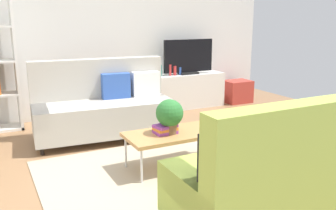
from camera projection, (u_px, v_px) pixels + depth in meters
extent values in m
plane|color=#936B47|center=(182.00, 166.00, 4.26)|extent=(7.68, 7.68, 0.00)
cube|color=white|center=(104.00, 31.00, 6.35)|extent=(6.40, 0.12, 2.90)
cube|color=tan|center=(178.00, 174.00, 4.05)|extent=(2.90, 2.20, 0.01)
cube|color=#B2ADA3|center=(104.00, 117.00, 5.16)|extent=(1.96, 0.99, 0.44)
cube|color=#B2ADA3|center=(98.00, 78.00, 5.33)|extent=(1.91, 0.36, 0.56)
cube|color=#B2ADA3|center=(160.00, 104.00, 5.45)|extent=(0.27, 0.85, 0.22)
cube|color=#B2ADA3|center=(40.00, 115.00, 4.82)|extent=(0.27, 0.85, 0.22)
cylinder|color=black|center=(170.00, 135.00, 5.24)|extent=(0.05, 0.05, 0.10)
cylinder|color=black|center=(42.00, 151.00, 4.60)|extent=(0.05, 0.05, 0.10)
cylinder|color=black|center=(154.00, 122.00, 5.85)|extent=(0.05, 0.05, 0.10)
cylinder|color=black|center=(39.00, 135.00, 5.21)|extent=(0.05, 0.05, 0.10)
cube|color=white|center=(146.00, 84.00, 5.44)|extent=(0.41, 0.17, 0.36)
cube|color=#3359B2|center=(116.00, 86.00, 5.27)|extent=(0.41, 0.17, 0.36)
cube|color=#A3BC4C|center=(279.00, 182.00, 3.13)|extent=(1.90, 0.84, 0.44)
cube|color=#A3BC4C|center=(315.00, 137.00, 2.73)|extent=(1.90, 0.20, 0.56)
cube|color=#A3BC4C|center=(194.00, 191.00, 2.73)|extent=(0.20, 0.84, 0.22)
cylinder|color=black|center=(317.00, 177.00, 3.87)|extent=(0.05, 0.05, 0.10)
cube|color=black|center=(226.00, 157.00, 2.62)|extent=(0.40, 0.14, 0.36)
cube|color=#B7844C|center=(174.00, 134.00, 4.15)|extent=(1.10, 0.56, 0.04)
cylinder|color=silver|center=(126.00, 152.00, 4.18)|extent=(0.02, 0.02, 0.38)
cylinder|color=silver|center=(201.00, 139.00, 4.62)|extent=(0.02, 0.02, 0.38)
cylinder|color=silver|center=(142.00, 166.00, 3.78)|extent=(0.02, 0.02, 0.38)
cylinder|color=silver|center=(222.00, 151.00, 4.22)|extent=(0.02, 0.02, 0.38)
cube|color=silver|center=(187.00, 91.00, 6.97)|extent=(1.40, 0.44, 0.64)
cube|color=black|center=(188.00, 73.00, 6.87)|extent=(0.36, 0.20, 0.04)
cube|color=black|center=(188.00, 56.00, 6.80)|extent=(1.00, 0.05, 0.60)
cube|color=white|center=(15.00, 60.00, 5.51)|extent=(0.04, 0.36, 2.10)
cube|color=#B2382D|center=(237.00, 91.00, 7.39)|extent=(0.52, 0.40, 0.44)
cylinder|color=brown|center=(170.00, 128.00, 4.10)|extent=(0.17, 0.17, 0.11)
sphere|color=#2D7233|center=(170.00, 113.00, 4.06)|extent=(0.31, 0.31, 0.31)
cube|color=purple|center=(165.00, 132.00, 4.10)|extent=(0.24, 0.18, 0.04)
cube|color=orange|center=(165.00, 129.00, 4.10)|extent=(0.25, 0.19, 0.03)
cube|color=purple|center=(165.00, 126.00, 4.09)|extent=(0.27, 0.23, 0.03)
cylinder|color=#33B29E|center=(159.00, 70.00, 6.66)|extent=(0.13, 0.13, 0.19)
cylinder|color=red|center=(170.00, 70.00, 6.66)|extent=(0.05, 0.05, 0.20)
cylinder|color=red|center=(175.00, 71.00, 6.71)|extent=(0.06, 0.06, 0.17)
cylinder|color=#3359B2|center=(180.00, 71.00, 6.76)|extent=(0.05, 0.05, 0.14)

